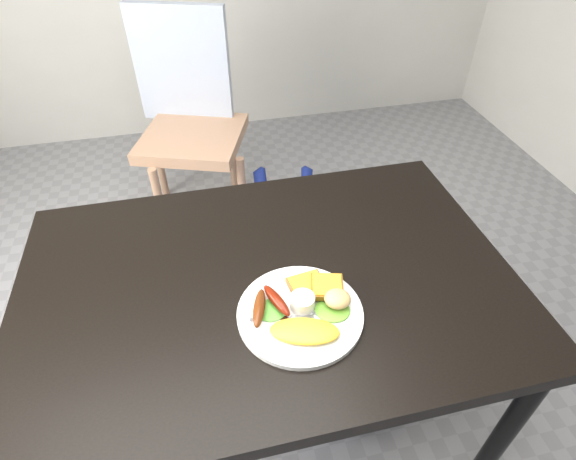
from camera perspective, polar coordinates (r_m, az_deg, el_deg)
The scene contains 15 objects.
room_floor at distance 1.74m, azimuth -1.78°, elevation -23.26°, with size 4.00×4.50×0.02m, color gray.
dining_table at distance 1.12m, azimuth -2.57°, elevation -6.66°, with size 1.20×0.80×0.04m, color black.
dining_chair at distance 2.29m, azimuth -12.01°, elevation 11.35°, with size 0.47×0.47×0.06m, color tan.
person at distance 1.60m, azimuth 2.50°, elevation 7.78°, with size 0.49×0.33×1.36m, color navy.
plate at distance 1.02m, azimuth 1.54°, elevation -10.55°, with size 0.28×0.28×0.01m, color white.
lettuce_left at distance 1.01m, azimuth -2.10°, elevation -10.09°, with size 0.07×0.07×0.01m, color green.
lettuce_right at distance 1.02m, azimuth 5.67°, elevation -10.05°, with size 0.08×0.07×0.01m, color #498F24.
omelette at distance 0.97m, azimuth 2.14°, elevation -12.71°, with size 0.15×0.07×0.02m, color gold.
sausage_a at distance 1.00m, azimuth -3.68°, elevation -9.83°, with size 0.03×0.11×0.03m, color #5E250B.
sausage_b at distance 1.01m, azimuth -1.46°, elevation -8.90°, with size 0.03×0.10×0.03m, color maroon.
ramekin at distance 1.01m, azimuth 1.86°, elevation -9.11°, with size 0.06×0.06×0.03m, color white.
toast_a at distance 1.05m, azimuth 2.57°, elevation -7.30°, with size 0.08×0.08×0.01m, color brown.
toast_b at distance 1.04m, azimuth 4.96°, elevation -7.18°, with size 0.07×0.07×0.01m, color olive.
potato_salad at distance 1.01m, azimuth 6.30°, elevation -8.69°, with size 0.06×0.06×0.03m, color beige.
fork at distance 1.00m, azimuth -0.81°, elevation -11.17°, with size 0.14×0.01×0.00m, color #ADAFB7.
Camera 1 is at (-0.12, -0.74, 1.56)m, focal length 28.00 mm.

